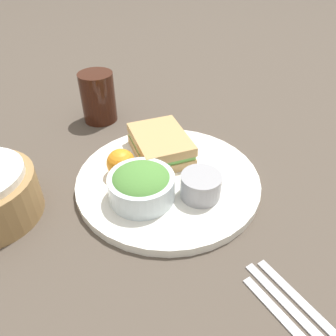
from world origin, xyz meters
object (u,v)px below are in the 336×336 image
Objects in this scene: salad_bowl at (141,185)px; fork at (316,316)px; plate at (168,180)px; spoon at (296,332)px; drink_glass at (98,97)px; dressing_cup at (201,186)px; sandwich at (158,145)px; knife at (306,324)px.

salad_bowl reaches higher than fork.
plate reaches higher than spoon.
drink_glass is at bearing 10.33° from salad_bowl.
salad_bowl is 0.29m from spoon.
dressing_cup reaches higher than plate.
sandwich reaches higher than plate.
sandwich is 0.38m from fork.
salad_bowl is 0.30m from fork.
knife is at bearing -90.00° from fork.
sandwich is at bearing 179.53° from fork.
salad_bowl is 0.10m from dressing_cup.
knife is at bearing -162.37° from sandwich.
salad_bowl reaches higher than dressing_cup.
spoon is (-0.37, -0.10, -0.04)m from sandwich.
drink_glass reaches higher than sandwich.
sandwich is at bearing 20.15° from dressing_cup.
sandwich is 0.85× the size of spoon.
drink_glass reaches higher than knife.
plate is 1.95× the size of spoon.
drink_glass reaches higher than fork.
drink_glass is (0.26, 0.11, 0.05)m from plate.
knife is (-0.29, -0.11, -0.01)m from plate.
plate is 0.08m from dressing_cup.
dressing_cup is (-0.06, -0.04, 0.03)m from plate.
salad_bowl is 0.55× the size of knife.
fork is (-0.22, -0.08, -0.03)m from dressing_cup.
plate is 2.28× the size of sandwich.
fork is (-0.35, -0.13, -0.04)m from sandwich.
dressing_cup reaches higher than spoon.
fork is at bearing -159.64° from sandwich.
sandwich is 0.13m from salad_bowl.
dressing_cup is 0.24m from fork.
sandwich is 2.14× the size of dressing_cup.
spoon is (-0.24, -0.05, -0.03)m from dressing_cup.
sandwich is 0.14m from dressing_cup.
dressing_cup is at bearing -98.57° from salad_bowl.
fork is 0.95× the size of knife.
knife is (-0.23, -0.07, -0.03)m from dressing_cup.
fork is at bearing -155.84° from plate.
fork is 1.11× the size of spoon.
sandwich is 0.77× the size of fork.
salad_bowl is at bearing 129.58° from plate.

